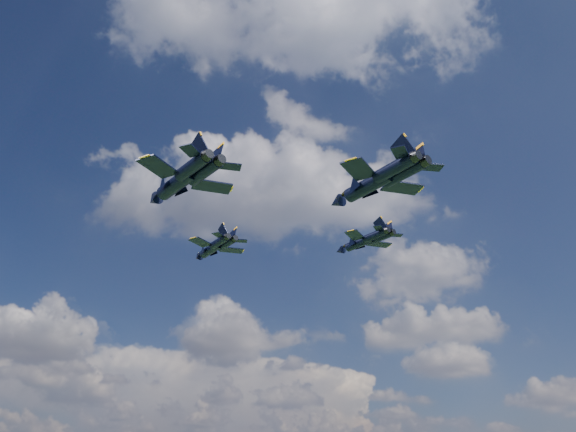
# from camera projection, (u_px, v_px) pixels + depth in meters

# --- Properties ---
(jet_lead) EXTENTS (12.18, 12.92, 3.42)m
(jet_lead) POSITION_uv_depth(u_px,v_px,m) (210.00, 250.00, 103.26)
(jet_lead) COLOR black
(jet_left) EXTENTS (16.21, 15.85, 4.36)m
(jet_left) POSITION_uv_depth(u_px,v_px,m) (175.00, 184.00, 76.76)
(jet_left) COLOR black
(jet_right) EXTENTS (12.60, 12.26, 3.38)m
(jet_right) POSITION_uv_depth(u_px,v_px,m) (358.00, 243.00, 101.65)
(jet_right) COLOR black
(jet_slot) EXTENTS (15.75, 16.23, 4.35)m
(jet_slot) POSITION_uv_depth(u_px,v_px,m) (366.00, 186.00, 76.66)
(jet_slot) COLOR black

